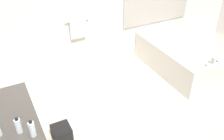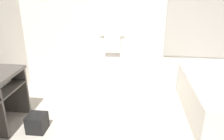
{
  "view_description": "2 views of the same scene",
  "coord_description": "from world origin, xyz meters",
  "px_view_note": "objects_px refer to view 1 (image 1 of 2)",
  "views": [
    {
      "loc": [
        -1.78,
        -2.15,
        2.95
      ],
      "look_at": [
        -0.23,
        0.84,
        0.75
      ],
      "focal_mm": 40.0,
      "sensor_mm": 36.0,
      "label": 1
    },
    {
      "loc": [
        0.17,
        -2.15,
        2.04
      ],
      "look_at": [
        -0.18,
        0.96,
        0.85
      ],
      "focal_mm": 35.0,
      "sensor_mm": 36.0,
      "label": 2
    }
  ],
  "objects_px": {
    "bathtub": "(179,56)",
    "water_bottle_3": "(32,129)",
    "water_bottle_1": "(18,126)",
    "waste_bin": "(62,134)"
  },
  "relations": [
    {
      "from": "water_bottle_3",
      "to": "waste_bin",
      "type": "xyz_separation_m",
      "value": [
        0.42,
        0.57,
        -0.84
      ]
    },
    {
      "from": "water_bottle_1",
      "to": "water_bottle_3",
      "type": "height_order",
      "value": "water_bottle_3"
    },
    {
      "from": "water_bottle_3",
      "to": "bathtub",
      "type": "bearing_deg",
      "value": 22.33
    },
    {
      "from": "bathtub",
      "to": "water_bottle_3",
      "type": "height_order",
      "value": "water_bottle_3"
    },
    {
      "from": "water_bottle_1",
      "to": "waste_bin",
      "type": "bearing_deg",
      "value": 39.89
    },
    {
      "from": "water_bottle_1",
      "to": "water_bottle_3",
      "type": "relative_size",
      "value": 0.96
    },
    {
      "from": "water_bottle_1",
      "to": "waste_bin",
      "type": "relative_size",
      "value": 0.75
    },
    {
      "from": "bathtub",
      "to": "water_bottle_3",
      "type": "bearing_deg",
      "value": -157.67
    },
    {
      "from": "waste_bin",
      "to": "water_bottle_1",
      "type": "bearing_deg",
      "value": -140.11
    },
    {
      "from": "water_bottle_1",
      "to": "water_bottle_3",
      "type": "distance_m",
      "value": 0.17
    }
  ]
}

